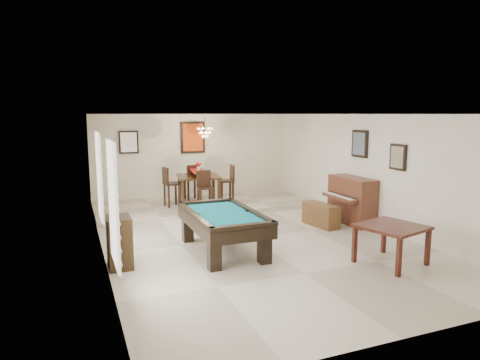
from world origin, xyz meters
TOP-DOWN VIEW (x-y plane):
  - ground_plane at (0.00, 0.00)m, footprint 6.00×9.00m
  - wall_back at (0.00, 4.50)m, footprint 6.00×0.04m
  - wall_front at (0.00, -4.50)m, footprint 6.00×0.04m
  - wall_left at (-3.00, 0.00)m, footprint 0.04×9.00m
  - wall_right at (3.00, 0.00)m, footprint 0.04×9.00m
  - ceiling at (0.00, 0.00)m, footprint 6.00×9.00m
  - dining_step at (0.00, 3.25)m, footprint 6.00×2.50m
  - window_left_front at (-2.97, -2.20)m, footprint 0.06×1.00m
  - window_left_rear at (-2.97, 0.60)m, footprint 0.06×1.00m
  - pool_table at (-0.86, -0.67)m, footprint 1.22×2.23m
  - square_table at (1.64, -2.40)m, footprint 1.23×1.23m
  - upright_piano at (2.61, 0.23)m, footprint 0.75×1.34m
  - piano_bench at (1.90, 0.25)m, footprint 0.50×0.99m
  - apothecary_chest at (-2.78, -0.81)m, footprint 0.39×0.59m
  - dining_table at (-0.24, 3.09)m, footprint 1.28×1.28m
  - flower_vase at (-0.24, 3.09)m, footprint 0.17×0.17m
  - dining_chair_south at (-0.28, 2.34)m, footprint 0.41×0.41m
  - dining_chair_north at (-0.23, 3.85)m, footprint 0.41×0.41m
  - dining_chair_west at (-0.97, 3.11)m, footprint 0.45×0.45m
  - dining_chair_east at (0.55, 3.06)m, footprint 0.44×0.44m
  - chandelier at (0.00, 3.20)m, footprint 0.44×0.44m
  - back_painting at (0.00, 4.46)m, footprint 0.75×0.06m
  - back_mirror at (-1.90, 4.46)m, footprint 0.55×0.06m
  - right_picture_upper at (2.96, 0.30)m, footprint 0.06×0.55m
  - right_picture_lower at (2.96, -1.00)m, footprint 0.06×0.45m

SIDE VIEW (x-z plane):
  - ground_plane at x=0.00m, z-range -0.02..0.00m
  - dining_step at x=0.00m, z-range 0.00..0.12m
  - piano_bench at x=1.90m, z-range 0.00..0.53m
  - square_table at x=1.64m, z-range 0.00..0.69m
  - pool_table at x=-0.86m, z-range 0.00..0.74m
  - apothecary_chest at x=-2.78m, z-range 0.00..0.88m
  - upright_piano at x=2.61m, z-range 0.00..1.11m
  - dining_table at x=-0.24m, z-range 0.12..1.05m
  - dining_chair_south at x=-0.28m, z-range 0.12..1.15m
  - dining_chair_north at x=-0.23m, z-range 0.12..1.16m
  - dining_chair_east at x=0.55m, z-range 0.12..1.19m
  - dining_chair_west at x=-0.97m, z-range 0.12..1.20m
  - flower_vase at x=-0.24m, z-range 1.05..1.31m
  - wall_back at x=0.00m, z-range 0.00..2.60m
  - wall_front at x=0.00m, z-range 0.00..2.60m
  - wall_left at x=-3.00m, z-range 0.00..2.60m
  - wall_right at x=3.00m, z-range 0.00..2.60m
  - window_left_front at x=-2.97m, z-range 0.55..2.25m
  - window_left_rear at x=-2.97m, z-range 0.55..2.25m
  - right_picture_lower at x=2.96m, z-range 1.42..1.98m
  - back_mirror at x=-1.90m, z-range 1.48..2.12m
  - back_painting at x=0.00m, z-range 1.42..2.38m
  - right_picture_upper at x=2.96m, z-range 1.57..2.23m
  - chandelier at x=0.00m, z-range 1.90..2.50m
  - ceiling at x=0.00m, z-range 2.58..2.62m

